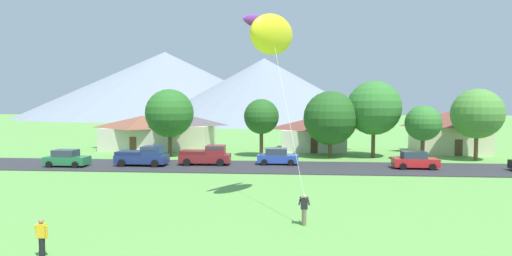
% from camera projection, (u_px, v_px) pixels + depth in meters
% --- Properties ---
extents(road_strip, '(160.00, 7.93, 0.08)m').
position_uv_depth(road_strip, '(282.00, 167.00, 40.83)').
color(road_strip, '#2D2D33').
rests_on(road_strip, ground).
extents(mountain_far_west_ridge, '(76.18, 76.18, 21.15)m').
position_uv_depth(mountain_far_west_ridge, '(264.00, 90.00, 136.60)').
color(mountain_far_west_ridge, gray).
rests_on(mountain_far_west_ridge, ground).
extents(mountain_far_east_ridge, '(126.06, 126.06, 30.03)m').
position_uv_depth(mountain_far_east_ridge, '(165.00, 84.00, 192.04)').
color(mountain_far_east_ridge, gray).
rests_on(mountain_far_east_ridge, ground).
extents(house_leftmost, '(8.98, 8.36, 4.43)m').
position_uv_depth(house_leftmost, '(313.00, 133.00, 56.00)').
color(house_leftmost, silver).
rests_on(house_leftmost, ground).
extents(house_left_center, '(10.77, 8.57, 5.14)m').
position_uv_depth(house_left_center, '(176.00, 130.00, 57.55)').
color(house_left_center, beige).
rests_on(house_left_center, ground).
extents(house_right_center, '(9.01, 6.98, 5.35)m').
position_uv_depth(house_right_center, '(449.00, 131.00, 52.74)').
color(house_right_center, beige).
rests_on(house_right_center, ground).
extents(house_rightmost, '(10.54, 8.04, 4.64)m').
position_uv_depth(house_rightmost, '(143.00, 132.00, 57.21)').
color(house_rightmost, beige).
rests_on(house_rightmost, ground).
extents(tree_near_left, '(4.19, 4.19, 6.92)m').
position_uv_depth(tree_near_left, '(261.00, 117.00, 48.85)').
color(tree_near_left, brown).
rests_on(tree_near_left, ground).
extents(tree_left_of_center, '(5.76, 5.76, 8.09)m').
position_uv_depth(tree_left_of_center, '(170.00, 113.00, 48.93)').
color(tree_left_of_center, '#4C3823').
rests_on(tree_left_of_center, ground).
extents(tree_center, '(5.58, 5.58, 8.04)m').
position_uv_depth(tree_center, '(477.00, 114.00, 45.63)').
color(tree_center, brown).
rests_on(tree_center, ground).
extents(tree_right_of_center, '(3.91, 3.91, 6.17)m').
position_uv_depth(tree_right_of_center, '(423.00, 123.00, 45.15)').
color(tree_right_of_center, brown).
rests_on(tree_right_of_center, ground).
extents(tree_near_right, '(6.33, 6.33, 7.84)m').
position_uv_depth(tree_near_right, '(330.00, 118.00, 48.14)').
color(tree_near_right, brown).
rests_on(tree_near_right, ground).
extents(tree_far_right, '(6.37, 6.37, 9.03)m').
position_uv_depth(tree_far_right, '(374.00, 108.00, 48.07)').
color(tree_far_right, brown).
rests_on(tree_far_right, ground).
extents(parked_car_green_west_end, '(4.22, 2.12, 1.68)m').
position_uv_depth(parked_car_green_west_end, '(67.00, 159.00, 41.09)').
color(parked_car_green_west_end, '#237042').
rests_on(parked_car_green_west_end, road_strip).
extents(parked_car_red_mid_west, '(4.24, 2.15, 1.68)m').
position_uv_depth(parked_car_red_mid_west, '(415.00, 160.00, 39.74)').
color(parked_car_red_mid_west, red).
rests_on(parked_car_red_mid_west, road_strip).
extents(parked_car_blue_east_end, '(4.20, 2.08, 1.68)m').
position_uv_depth(parked_car_blue_east_end, '(277.00, 157.00, 42.47)').
color(parked_car_blue_east_end, '#2847A8').
rests_on(parked_car_blue_east_end, road_strip).
extents(pickup_truck_navy_west_side, '(5.23, 2.38, 1.99)m').
position_uv_depth(pickup_truck_navy_west_side, '(143.00, 156.00, 41.63)').
color(pickup_truck_navy_west_side, navy).
rests_on(pickup_truck_navy_west_side, road_strip).
extents(pickup_truck_maroon_east_side, '(5.27, 2.47, 1.99)m').
position_uv_depth(pickup_truck_maroon_east_side, '(207.00, 155.00, 42.26)').
color(pickup_truck_maroon_east_side, maroon).
rests_on(pickup_truck_maroon_east_side, road_strip).
extents(kite_flyer_with_kite, '(4.13, 7.05, 12.13)m').
position_uv_depth(kite_flyer_with_kite, '(272.00, 35.00, 25.67)').
color(kite_flyer_with_kite, '#70604C').
rests_on(kite_flyer_with_kite, ground).
extents(watcher_person, '(0.56, 0.24, 1.68)m').
position_uv_depth(watcher_person, '(42.00, 238.00, 17.06)').
color(watcher_person, black).
rests_on(watcher_person, ground).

